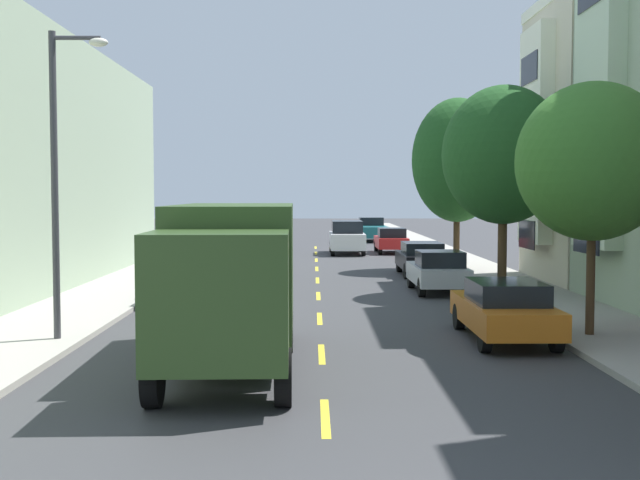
{
  "coord_description": "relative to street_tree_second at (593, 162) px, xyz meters",
  "views": [
    {
      "loc": [
        -0.2,
        -5.35,
        3.47
      ],
      "look_at": [
        0.1,
        26.18,
        1.68
      ],
      "focal_mm": 45.3,
      "sensor_mm": 36.0,
      "label": 1
    }
  ],
  "objects": [
    {
      "name": "parked_pickup_teal",
      "position": [
        -2.17,
        40.72,
        -3.41
      ],
      "size": [
        2.07,
        5.32,
        1.73
      ],
      "color": "#195B60",
      "rests_on": "ground_plane"
    },
    {
      "name": "street_lamp",
      "position": [
        -12.35,
        -0.43,
        -0.04
      ],
      "size": [
        1.35,
        0.28,
        7.02
      ],
      "color": "#38383D",
      "rests_on": "sidewalk_left"
    },
    {
      "name": "parked_hatchback_navy",
      "position": [
        -10.69,
        7.1,
        -3.48
      ],
      "size": [
        1.81,
        4.03,
        1.5
      ],
      "color": "navy",
      "rests_on": "ground_plane"
    },
    {
      "name": "sidewalk_left",
      "position": [
        -13.5,
        14.38,
        -4.16
      ],
      "size": [
        3.2,
        120.0,
        0.14
      ],
      "primitive_type": "cube",
      "color": "#A39E93",
      "rests_on": "ground_plane"
    },
    {
      "name": "street_tree_second",
      "position": [
        0.0,
        0.0,
        0.0
      ],
      "size": [
        3.6,
        3.6,
        5.97
      ],
      "color": "#47331E",
      "rests_on": "sidewalk_right"
    },
    {
      "name": "ground_plane",
      "position": [
        -6.4,
        16.38,
        -4.23
      ],
      "size": [
        160.0,
        160.0,
        0.0
      ],
      "primitive_type": "plane",
      "color": "#38383A"
    },
    {
      "name": "parked_hatchback_charcoal",
      "position": [
        -10.74,
        14.02,
        -3.48
      ],
      "size": [
        1.81,
        4.03,
        1.5
      ],
      "color": "#333338",
      "rests_on": "ground_plane"
    },
    {
      "name": "parked_sedan_orange",
      "position": [
        -2.04,
        -0.01,
        -3.49
      ],
      "size": [
        1.81,
        4.5,
        1.43
      ],
      "color": "orange",
      "rests_on": "ground_plane"
    },
    {
      "name": "parked_sedan_black",
      "position": [
        -1.94,
        15.34,
        -3.49
      ],
      "size": [
        1.82,
        4.51,
        1.43
      ],
      "color": "black",
      "rests_on": "ground_plane"
    },
    {
      "name": "delivery_box_truck",
      "position": [
        -8.2,
        -2.82,
        -2.37
      ],
      "size": [
        2.55,
        7.75,
        3.25
      ],
      "color": "#2D471E",
      "rests_on": "ground_plane"
    },
    {
      "name": "parked_hatchback_red",
      "position": [
        -1.96,
        28.42,
        -3.48
      ],
      "size": [
        1.75,
        4.0,
        1.5
      ],
      "color": "#AD1E1E",
      "rests_on": "ground_plane"
    },
    {
      "name": "street_tree_third",
      "position": [
        0.0,
        8.91,
        0.59
      ],
      "size": [
        4.24,
        4.24,
        7.09
      ],
      "color": "#47331E",
      "rests_on": "sidewalk_right"
    },
    {
      "name": "street_tree_farthest",
      "position": [
        0.0,
        17.83,
        0.78
      ],
      "size": [
        4.13,
        4.13,
        7.71
      ],
      "color": "#47331E",
      "rests_on": "sidewalk_right"
    },
    {
      "name": "sidewalk_right",
      "position": [
        0.7,
        14.38,
        -4.16
      ],
      "size": [
        3.2,
        120.0,
        0.14
      ],
      "primitive_type": "cube",
      "color": "#A39E93",
      "rests_on": "ground_plane"
    },
    {
      "name": "parked_hatchback_silver",
      "position": [
        -2.16,
        9.33,
        -3.48
      ],
      "size": [
        1.77,
        4.02,
        1.5
      ],
      "color": "#B2B5BA",
      "rests_on": "ground_plane"
    },
    {
      "name": "lane_centerline_dashes",
      "position": [
        -6.4,
        10.88,
        -4.23
      ],
      "size": [
        0.14,
        47.2,
        0.01
      ],
      "color": "yellow",
      "rests_on": "ground_plane"
    },
    {
      "name": "parked_hatchback_forest",
      "position": [
        -10.76,
        30.86,
        -3.48
      ],
      "size": [
        1.75,
        4.0,
        1.5
      ],
      "color": "#194C28",
      "rests_on": "ground_plane"
    },
    {
      "name": "moving_white_sedan",
      "position": [
        -4.6,
        27.86,
        -3.25
      ],
      "size": [
        1.95,
        4.8,
        1.93
      ],
      "color": "silver",
      "rests_on": "ground_plane"
    }
  ]
}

